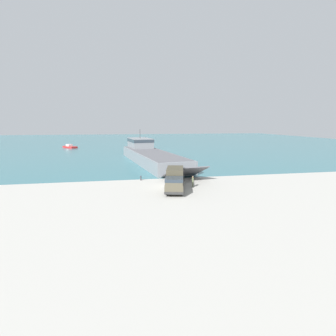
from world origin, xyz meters
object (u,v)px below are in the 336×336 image
at_px(landing_craft, 149,154).
at_px(soldier_on_ramp, 193,181).
at_px(military_truck, 175,180).
at_px(mooring_bollard, 141,178).
at_px(moored_boat_a, 70,147).

height_order(landing_craft, soldier_on_ramp, landing_craft).
height_order(military_truck, soldier_on_ramp, military_truck).
bearing_deg(mooring_bollard, moored_boat_a, 109.15).
distance_m(soldier_on_ramp, moored_boat_a, 73.72).
relative_size(landing_craft, soldier_on_ramp, 24.68).
distance_m(landing_craft, soldier_on_ramp, 27.23).
bearing_deg(landing_craft, moored_boat_a, 113.45).
xyz_separation_m(soldier_on_ramp, moored_boat_a, (-28.57, 67.96, -0.49)).
xyz_separation_m(moored_boat_a, mooring_bollard, (21.49, -61.88, -0.02)).
bearing_deg(soldier_on_ramp, mooring_bollard, 153.83).
bearing_deg(moored_boat_a, mooring_bollard, 70.72).
relative_size(military_truck, mooring_bollard, 9.53).
relative_size(soldier_on_ramp, moored_boat_a, 0.24).
relative_size(landing_craft, moored_boat_a, 6.00).
bearing_deg(soldier_on_ramp, landing_craft, 111.22).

